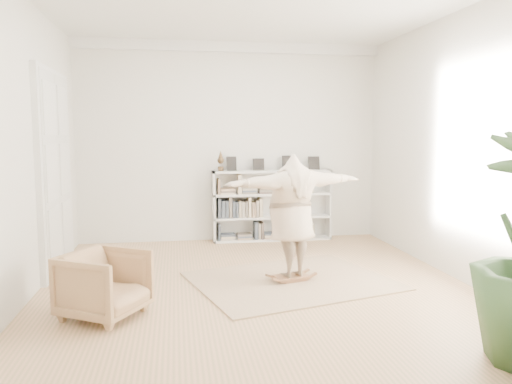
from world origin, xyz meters
The scene contains 8 objects.
floor centered at (0.00, 0.00, 0.00)m, with size 6.00×6.00×0.00m, color #9B7E50.
room_shell centered at (0.00, 2.94, 3.51)m, with size 6.00×6.00×6.00m.
doors centered at (-2.70, 1.30, 1.40)m, with size 0.09×1.78×2.92m.
bookshelf centered at (0.74, 2.82, 0.64)m, with size 2.20×0.35×1.64m.
armchair centered at (-1.79, -0.77, 0.36)m, with size 0.77×0.79×0.72m, color tan.
rug centered at (0.49, 0.16, 0.01)m, with size 2.50×2.00×0.02m, color tan.
rocker_board centered at (0.49, 0.16, 0.06)m, with size 0.51×0.38×0.10m.
person centered at (0.49, 0.16, 0.93)m, with size 2.00×0.54×1.63m, color beige.
Camera 1 is at (-1.01, -6.16, 1.96)m, focal length 35.00 mm.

